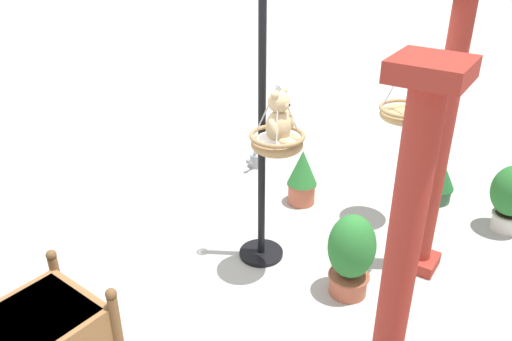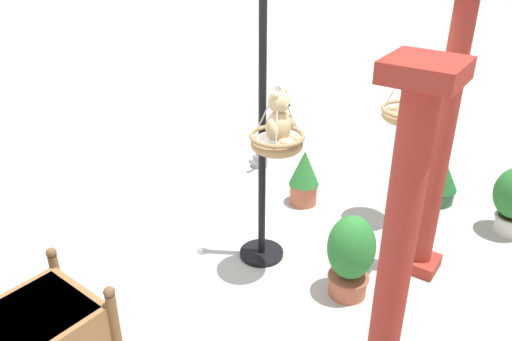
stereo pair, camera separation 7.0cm
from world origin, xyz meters
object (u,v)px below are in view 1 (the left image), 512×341
Objects in this scene: hanging_basket_left_high at (404,114)px; potted_plant_flowering_red at (351,254)px; potted_plant_bushy_green at (437,177)px; hanging_basket_with_teddy at (277,142)px; display_pole_central at (262,182)px; watering_can at (257,160)px; potted_plant_fern_front at (512,196)px; teddy_bear at (280,120)px; potted_plant_small_succulent at (302,177)px; greenhouse_pillar_right at (395,296)px; wooden_planter_box at (36,339)px; greenhouse_pillar_left at (440,143)px.

hanging_basket_left_high reaches higher than potted_plant_flowering_red.
hanging_basket_with_teddy is at bearing -21.61° from potted_plant_bushy_green.
hanging_basket_with_teddy is at bearing -21.63° from hanging_basket_left_high.
display_pole_central is 2.10m from watering_can.
hanging_basket_with_teddy is 2.78m from potted_plant_fern_front.
potted_plant_small_succulent is (-1.27, -0.44, -1.22)m from teddy_bear.
greenhouse_pillar_right is 3.79× the size of potted_plant_small_succulent.
teddy_bear is at bearing -81.09° from potted_plant_flowering_red.
greenhouse_pillar_right is 3.38× the size of potted_plant_fern_front.
potted_plant_small_succulent is (-3.23, 0.50, 0.09)m from wooden_planter_box.
greenhouse_pillar_left is 3.63m from wooden_planter_box.
potted_plant_flowering_red is 1.62m from potted_plant_small_succulent.
greenhouse_pillar_right is at bearing 44.16° from watering_can.
hanging_basket_with_teddy is 1.30× the size of teddy_bear.
potted_plant_fern_front is at bearing 133.16° from display_pole_central.
hanging_basket_with_teddy is at bearing -40.70° from potted_plant_fern_front.
potted_plant_small_succulent is (0.23, -1.01, -0.92)m from hanging_basket_left_high.
hanging_basket_left_high is 3.90m from wooden_planter_box.
hanging_basket_with_teddy is 0.91× the size of potted_plant_small_succulent.
potted_plant_small_succulent is (-2.43, -1.88, -0.89)m from greenhouse_pillar_right.
potted_plant_flowering_red is (0.04, 0.96, -0.42)m from display_pole_central.
hanging_basket_left_high is 0.98× the size of potted_plant_fern_front.
teddy_bear is 1.88m from greenhouse_pillar_right.
potted_plant_fern_front reaches higher than potted_plant_small_succulent.
wooden_planter_box is at bearing -71.44° from greenhouse_pillar_right.
potted_plant_flowering_red reaches higher than potted_plant_small_succulent.
potted_plant_bushy_green is (-3.36, -0.60, -0.93)m from greenhouse_pillar_right.
hanging_basket_left_high is 2.14× the size of watering_can.
potted_plant_fern_front is (-3.94, 2.62, 0.17)m from wooden_planter_box.
potted_plant_fern_front is 0.94× the size of potted_plant_flowering_red.
hanging_basket_with_teddy is 0.24× the size of greenhouse_pillar_right.
potted_plant_fern_front is (-0.48, 1.11, -0.84)m from hanging_basket_left_high.
hanging_basket_with_teddy is (0.15, 0.25, 0.53)m from display_pole_central.
greenhouse_pillar_left is 1.06× the size of greenhouse_pillar_right.
hanging_basket_with_teddy is 1.19m from potted_plant_flowering_red.
teddy_bear is 0.45× the size of wooden_planter_box.
greenhouse_pillar_left is 2.03m from greenhouse_pillar_right.
display_pole_central is at bearing -118.79° from teddy_bear.
greenhouse_pillar_right is 3.25m from potted_plant_fern_front.
hanging_basket_with_teddy is at bearing 17.98° from potted_plant_small_succulent.
wooden_planter_box is at bearing -25.53° from teddy_bear.
potted_plant_fern_front is at bearing 108.60° from potted_plant_small_succulent.
potted_plant_flowering_red is at bearing 87.54° from display_pole_central.
hanging_basket_with_teddy is at bearing -128.08° from greenhouse_pillar_right.
hanging_basket_left_high is at bearing 102.84° from potted_plant_small_succulent.
potted_plant_small_succulent is at bearing -71.40° from potted_plant_fern_front.
watering_can is (0.44, -2.24, -0.20)m from potted_plant_bushy_green.
potted_plant_bushy_green is at bearing 151.34° from display_pole_central.
greenhouse_pillar_right is (2.66, 0.88, -0.03)m from hanging_basket_left_high.
watering_can is at bearing -117.47° from potted_plant_small_succulent.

